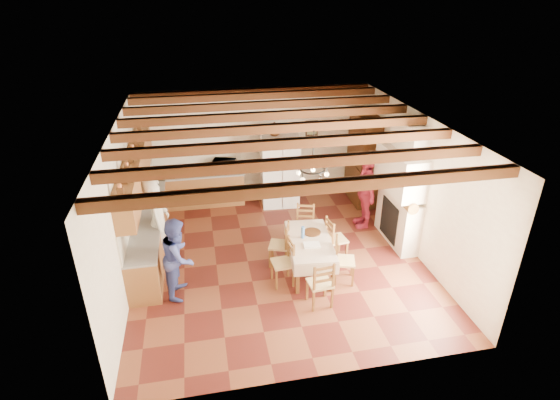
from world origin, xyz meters
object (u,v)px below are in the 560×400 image
object	(u,v)px
hutch	(363,159)
chair_end_near	(320,282)
chair_right_near	(344,260)
chair_end_far	(305,226)
dining_table	(310,243)
person_woman_blue	(178,257)
chair_left_far	(279,244)
microwave	(224,166)
refrigerator	(280,170)
chair_right_far	(336,238)
person_woman_red	(365,192)
chair_left_near	(282,262)
person_man	(158,221)

from	to	relation	value
hutch	chair_end_near	size ratio (longest dim) A/B	2.49
chair_right_near	chair_end_far	distance (m)	1.52
hutch	dining_table	xyz separation A→B (m)	(-2.20, -2.95, -0.55)
dining_table	chair_end_near	bearing A→B (deg)	-94.43
chair_end_far	person_woman_blue	xyz separation A→B (m)	(-2.73, -1.21, 0.31)
chair_left_far	microwave	distance (m)	3.32
dining_table	microwave	bearing A→B (deg)	112.05
refrigerator	chair_end_far	bearing A→B (deg)	-82.45
chair_right_far	chair_end_near	distance (m)	1.61
person_woman_blue	person_woman_red	distance (m)	4.72
chair_right_far	person_woman_red	bearing A→B (deg)	-49.17
chair_left_near	person_man	size ratio (longest dim) A/B	0.50
refrigerator	person_man	xyz separation A→B (m)	(-2.99, -2.22, -0.00)
chair_right_near	person_man	world-z (taller)	person_man
chair_right_near	chair_end_far	size ratio (longest dim) A/B	1.00
chair_end_far	chair_right_far	bearing A→B (deg)	-35.19
chair_left_far	chair_right_far	bearing A→B (deg)	109.05
chair_end_near	chair_end_far	bearing A→B (deg)	-101.74
refrigerator	hutch	xyz separation A→B (m)	(2.20, -0.22, 0.24)
person_woman_blue	chair_right_far	bearing A→B (deg)	-69.37
chair_right_near	chair_end_near	distance (m)	0.90
chair_right_far	microwave	bearing A→B (deg)	25.71
chair_left_near	chair_right_far	bearing A→B (deg)	112.19
dining_table	chair_end_far	size ratio (longest dim) A/B	1.79
person_woman_red	person_woman_blue	bearing A→B (deg)	-62.49
chair_left_near	person_man	distance (m)	2.72
refrigerator	chair_end_near	size ratio (longest dim) A/B	2.00
refrigerator	chair_end_near	world-z (taller)	refrigerator
chair_right_far	person_woman_blue	size ratio (longest dim) A/B	0.60
chair_end_near	chair_end_far	size ratio (longest dim) A/B	1.00
chair_right_near	chair_left_near	bearing A→B (deg)	98.65
person_woman_blue	microwave	bearing A→B (deg)	-6.63
dining_table	chair_right_far	size ratio (longest dim) A/B	1.79
chair_right_far	person_woman_red	xyz separation A→B (m)	(1.09, 1.24, 0.41)
dining_table	person_woman_blue	bearing A→B (deg)	-174.84
chair_end_far	microwave	world-z (taller)	microwave
chair_end_far	person_man	world-z (taller)	person_man
chair_right_near	person_woman_blue	world-z (taller)	person_woman_blue
hutch	microwave	xyz separation A→B (m)	(-3.62, 0.55, -0.13)
chair_right_near	microwave	bearing A→B (deg)	42.89
hutch	microwave	distance (m)	3.66
hutch	person_woman_blue	distance (m)	5.76
hutch	microwave	bearing A→B (deg)	173.34
person_man	microwave	world-z (taller)	person_man
chair_end_near	person_woman_red	size ratio (longest dim) A/B	0.54
chair_left_far	chair_right_near	xyz separation A→B (m)	(1.15, -0.82, 0.00)
refrigerator	chair_left_near	size ratio (longest dim) A/B	2.00
hutch	dining_table	world-z (taller)	hutch
hutch	chair_end_far	world-z (taller)	hutch
chair_left_near	microwave	bearing A→B (deg)	-172.80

